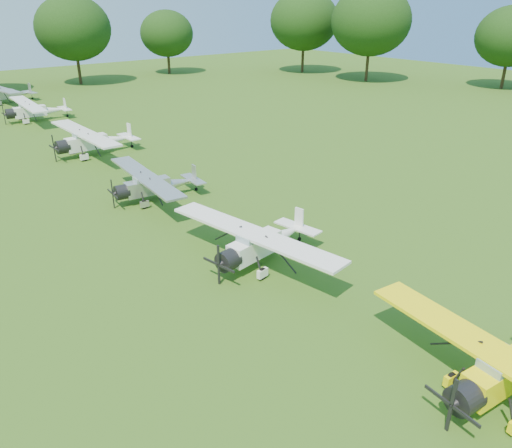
{
  "coord_description": "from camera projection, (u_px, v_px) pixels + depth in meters",
  "views": [
    {
      "loc": [
        -13.34,
        -19.25,
        11.53
      ],
      "look_at": [
        0.76,
        -1.83,
        1.4
      ],
      "focal_mm": 35.0,
      "sensor_mm": 36.0,
      "label": 1
    }
  ],
  "objects": [
    {
      "name": "tree_belt",
      "position": [
        275.0,
        76.0,
        24.89
      ],
      "size": [
        137.36,
        130.27,
        14.52
      ],
      "color": "black",
      "rests_on": "ground"
    },
    {
      "name": "aircraft_4",
      "position": [
        154.0,
        183.0,
        31.01
      ],
      "size": [
        5.84,
        9.29,
        1.82
      ],
      "rotation": [
        0.0,
        0.0,
        -0.1
      ],
      "color": "#BAB9BE",
      "rests_on": "ground"
    },
    {
      "name": "aircraft_2",
      "position": [
        510.0,
        367.0,
        15.49
      ],
      "size": [
        6.05,
        9.62,
        1.89
      ],
      "rotation": [
        0.0,
        0.0,
        -0.12
      ],
      "color": "#FFEB0A",
      "rests_on": "ground"
    },
    {
      "name": "aircraft_3",
      "position": [
        261.0,
        241.0,
        23.53
      ],
      "size": [
        6.18,
        9.78,
        1.92
      ],
      "rotation": [
        0.0,
        0.0,
        0.16
      ],
      "color": "white",
      "rests_on": "ground"
    },
    {
      "name": "ground",
      "position": [
        223.0,
        241.0,
        26.03
      ],
      "size": [
        160.0,
        160.0,
        0.0
      ],
      "primitive_type": "plane",
      "color": "#204E13",
      "rests_on": "ground"
    },
    {
      "name": "aircraft_7",
      "position": [
        4.0,
        93.0,
        60.02
      ],
      "size": [
        6.66,
        10.58,
        2.08
      ],
      "rotation": [
        0.0,
        0.0,
        0.13
      ],
      "color": "#BAB9BE",
      "rests_on": "ground"
    },
    {
      "name": "aircraft_5",
      "position": [
        92.0,
        140.0,
        40.0
      ],
      "size": [
        6.77,
        10.74,
        2.13
      ],
      "rotation": [
        0.0,
        0.0,
        0.01
      ],
      "color": "white",
      "rests_on": "ground"
    },
    {
      "name": "aircraft_6",
      "position": [
        34.0,
        109.0,
        51.27
      ],
      "size": [
        6.48,
        10.31,
        2.03
      ],
      "rotation": [
        0.0,
        0.0,
        -0.06
      ],
      "color": "white",
      "rests_on": "ground"
    }
  ]
}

